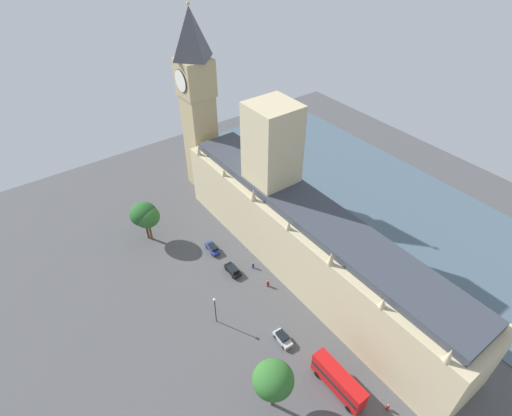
{
  "coord_description": "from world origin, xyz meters",
  "views": [
    {
      "loc": [
        43.47,
        42.7,
        66.74
      ],
      "look_at": [
        1.0,
        -15.13,
        9.37
      ],
      "focal_mm": 28.15,
      "sensor_mm": 36.0,
      "label": 1
    }
  ],
  "objects_px": {
    "car_silver_kerbside": "(283,338)",
    "clock_tower": "(197,102)",
    "car_blue_opposite_hall": "(213,248)",
    "pedestrian_leading": "(253,266)",
    "pedestrian_trailing": "(268,284)",
    "pedestrian_near_tower": "(388,407)",
    "plane_tree_by_river_gate": "(147,217)",
    "car_black_far_end": "(233,270)",
    "plane_tree_corner": "(143,214)",
    "street_lamp_slot_10": "(215,306)",
    "parliament_building": "(304,233)",
    "plane_tree_under_trees": "(273,380)",
    "double_decker_bus_midblock": "(338,381)"
  },
  "relations": [
    {
      "from": "car_silver_kerbside",
      "to": "pedestrian_near_tower",
      "type": "bearing_deg",
      "value": 109.75
    },
    {
      "from": "car_silver_kerbside",
      "to": "pedestrian_near_tower",
      "type": "height_order",
      "value": "car_silver_kerbside"
    },
    {
      "from": "pedestrian_near_tower",
      "to": "plane_tree_under_trees",
      "type": "bearing_deg",
      "value": -121.51
    },
    {
      "from": "pedestrian_leading",
      "to": "street_lamp_slot_10",
      "type": "height_order",
      "value": "street_lamp_slot_10"
    },
    {
      "from": "car_black_far_end",
      "to": "street_lamp_slot_10",
      "type": "height_order",
      "value": "street_lamp_slot_10"
    },
    {
      "from": "clock_tower",
      "to": "double_decker_bus_midblock",
      "type": "xyz_separation_m",
      "value": [
        13.46,
        66.57,
        -21.95
      ]
    },
    {
      "from": "car_black_far_end",
      "to": "plane_tree_under_trees",
      "type": "xyz_separation_m",
      "value": [
        10.89,
        27.94,
        6.89
      ]
    },
    {
      "from": "pedestrian_leading",
      "to": "car_silver_kerbside",
      "type": "bearing_deg",
      "value": 15.76
    },
    {
      "from": "car_blue_opposite_hall",
      "to": "plane_tree_under_trees",
      "type": "relative_size",
      "value": 0.43
    },
    {
      "from": "car_silver_kerbside",
      "to": "clock_tower",
      "type": "bearing_deg",
      "value": -101.89
    },
    {
      "from": "car_blue_opposite_hall",
      "to": "pedestrian_leading",
      "type": "distance_m",
      "value": 10.9
    },
    {
      "from": "parliament_building",
      "to": "clock_tower",
      "type": "bearing_deg",
      "value": -88.99
    },
    {
      "from": "parliament_building",
      "to": "car_silver_kerbside",
      "type": "xyz_separation_m",
      "value": [
        15.78,
        12.71,
        -8.83
      ]
    },
    {
      "from": "car_blue_opposite_hall",
      "to": "plane_tree_by_river_gate",
      "type": "bearing_deg",
      "value": 132.78
    },
    {
      "from": "clock_tower",
      "to": "plane_tree_corner",
      "type": "height_order",
      "value": "clock_tower"
    },
    {
      "from": "plane_tree_corner",
      "to": "plane_tree_by_river_gate",
      "type": "bearing_deg",
      "value": 113.17
    },
    {
      "from": "plane_tree_under_trees",
      "to": "street_lamp_slot_10",
      "type": "distance_m",
      "value": 19.52
    },
    {
      "from": "clock_tower",
      "to": "car_black_far_end",
      "type": "distance_m",
      "value": 43.59
    },
    {
      "from": "clock_tower",
      "to": "plane_tree_under_trees",
      "type": "xyz_separation_m",
      "value": [
        23.95,
        62.11,
        -16.8
      ]
    },
    {
      "from": "parliament_building",
      "to": "plane_tree_by_river_gate",
      "type": "height_order",
      "value": "parliament_building"
    },
    {
      "from": "pedestrian_near_tower",
      "to": "plane_tree_by_river_gate",
      "type": "bearing_deg",
      "value": -160.02
    },
    {
      "from": "car_black_far_end",
      "to": "car_silver_kerbside",
      "type": "distance_m",
      "value": 19.87
    },
    {
      "from": "car_silver_kerbside",
      "to": "street_lamp_slot_10",
      "type": "relative_size",
      "value": 0.62
    },
    {
      "from": "double_decker_bus_midblock",
      "to": "pedestrian_trailing",
      "type": "bearing_deg",
      "value": 79.75
    },
    {
      "from": "clock_tower",
      "to": "parliament_building",
      "type": "bearing_deg",
      "value": 91.01
    },
    {
      "from": "car_blue_opposite_hall",
      "to": "street_lamp_slot_10",
      "type": "relative_size",
      "value": 0.67
    },
    {
      "from": "parliament_building",
      "to": "car_blue_opposite_hall",
      "type": "xyz_separation_m",
      "value": [
        13.79,
        -15.56,
        -8.83
      ]
    },
    {
      "from": "plane_tree_under_trees",
      "to": "plane_tree_by_river_gate",
      "type": "distance_m",
      "value": 48.7
    },
    {
      "from": "double_decker_bus_midblock",
      "to": "pedestrian_trailing",
      "type": "relative_size",
      "value": 6.13
    },
    {
      "from": "car_blue_opposite_hall",
      "to": "car_silver_kerbside",
      "type": "height_order",
      "value": "same"
    },
    {
      "from": "parliament_building",
      "to": "plane_tree_under_trees",
      "type": "distance_m",
      "value": 32.38
    },
    {
      "from": "plane_tree_under_trees",
      "to": "pedestrian_near_tower",
      "type": "bearing_deg",
      "value": 141.13
    },
    {
      "from": "clock_tower",
      "to": "plane_tree_by_river_gate",
      "type": "height_order",
      "value": "clock_tower"
    },
    {
      "from": "double_decker_bus_midblock",
      "to": "pedestrian_leading",
      "type": "bearing_deg",
      "value": 80.66
    },
    {
      "from": "plane_tree_under_trees",
      "to": "parliament_building",
      "type": "bearing_deg",
      "value": -139.78
    },
    {
      "from": "car_blue_opposite_hall",
      "to": "pedestrian_near_tower",
      "type": "distance_m",
      "value": 48.38
    },
    {
      "from": "car_silver_kerbside",
      "to": "street_lamp_slot_10",
      "type": "bearing_deg",
      "value": -51.53
    },
    {
      "from": "car_silver_kerbside",
      "to": "pedestrian_trailing",
      "type": "relative_size",
      "value": 2.5
    },
    {
      "from": "pedestrian_leading",
      "to": "street_lamp_slot_10",
      "type": "bearing_deg",
      "value": -27.7
    },
    {
      "from": "clock_tower",
      "to": "car_silver_kerbside",
      "type": "relative_size",
      "value": 11.1
    },
    {
      "from": "parliament_building",
      "to": "pedestrian_leading",
      "type": "relative_size",
      "value": 48.03
    },
    {
      "from": "car_blue_opposite_hall",
      "to": "street_lamp_slot_10",
      "type": "bearing_deg",
      "value": -115.24
    },
    {
      "from": "parliament_building",
      "to": "car_silver_kerbside",
      "type": "height_order",
      "value": "parliament_building"
    },
    {
      "from": "car_black_far_end",
      "to": "pedestrian_trailing",
      "type": "xyz_separation_m",
      "value": [
        -3.92,
        7.57,
        -0.12
      ]
    },
    {
      "from": "parliament_building",
      "to": "street_lamp_slot_10",
      "type": "relative_size",
      "value": 10.94
    },
    {
      "from": "car_silver_kerbside",
      "to": "street_lamp_slot_10",
      "type": "distance_m",
      "value": 14.05
    },
    {
      "from": "pedestrian_trailing",
      "to": "car_silver_kerbside",
      "type": "bearing_deg",
      "value": 56.74
    },
    {
      "from": "parliament_building",
      "to": "car_blue_opposite_hall",
      "type": "bearing_deg",
      "value": -48.45
    },
    {
      "from": "pedestrian_near_tower",
      "to": "plane_tree_by_river_gate",
      "type": "xyz_separation_m",
      "value": [
        13.54,
        -60.49,
        6.31
      ]
    },
    {
      "from": "plane_tree_by_river_gate",
      "to": "plane_tree_under_trees",
      "type": "bearing_deg",
      "value": 88.7
    }
  ]
}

